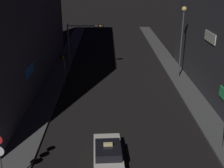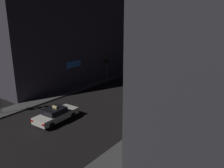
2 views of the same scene
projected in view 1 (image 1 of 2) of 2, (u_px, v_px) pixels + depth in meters
sidewalk_left at (60, 71)px, 35.98m from camera, size 2.18×60.35×0.17m
sidewalk_right at (174, 70)px, 36.21m from camera, size 2.18×60.35×0.17m
taxi at (108, 155)px, 18.28m from camera, size 1.98×4.52×1.62m
traffic_light_overhead at (81, 38)px, 33.92m from camera, size 4.28×0.42×5.96m
traffic_light_left_kerb at (64, 64)px, 30.38m from camera, size 0.80×0.42×3.53m
street_lamp_far_block at (182, 30)px, 31.71m from camera, size 0.53×0.53×7.92m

